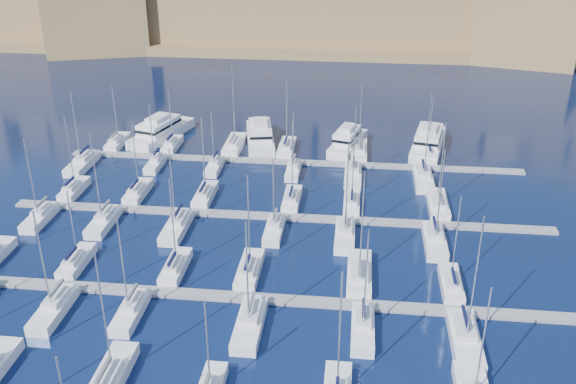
# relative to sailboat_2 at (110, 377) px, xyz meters

# --- Properties ---
(ground) EXTENTS (600.00, 600.00, 0.00)m
(ground) POSITION_rel_sailboat_2_xyz_m (12.26, 28.26, -0.77)
(ground) COLOR black
(ground) RESTS_ON ground
(pontoon_mid_near) EXTENTS (84.00, 2.00, 0.40)m
(pontoon_mid_near) POSITION_rel_sailboat_2_xyz_m (12.26, 16.26, -0.57)
(pontoon_mid_near) COLOR slate
(pontoon_mid_near) RESTS_ON ground
(pontoon_mid_far) EXTENTS (84.00, 2.00, 0.40)m
(pontoon_mid_far) POSITION_rel_sailboat_2_xyz_m (12.26, 38.26, -0.57)
(pontoon_mid_far) COLOR slate
(pontoon_mid_far) RESTS_ON ground
(pontoon_far) EXTENTS (84.00, 2.00, 0.40)m
(pontoon_far) POSITION_rel_sailboat_2_xyz_m (12.26, 60.26, -0.57)
(pontoon_far) COLOR slate
(pontoon_far) RESTS_ON ground
(sailboat_2) EXTENTS (2.91, 9.72, 16.24)m
(sailboat_2) POSITION_rel_sailboat_2_xyz_m (0.00, 0.00, 0.00)
(sailboat_2) COLOR white
(sailboat_2) RESTS_ON ground
(sailboat_13) EXTENTS (2.49, 8.31, 11.30)m
(sailboat_13) POSITION_rel_sailboat_2_xyz_m (-12.69, 21.31, -0.05)
(sailboat_13) COLOR white
(sailboat_13) RESTS_ON ground
(sailboat_14) EXTENTS (2.54, 8.48, 13.62)m
(sailboat_14) POSITION_rel_sailboat_2_xyz_m (0.94, 21.39, -0.03)
(sailboat_14) COLOR white
(sailboat_14) RESTS_ON ground
(sailboat_15) EXTENTS (2.76, 9.19, 14.39)m
(sailboat_15) POSITION_rel_sailboat_2_xyz_m (10.81, 21.74, -0.02)
(sailboat_15) COLOR white
(sailboat_15) RESTS_ON ground
(sailboat_16) EXTENTS (3.12, 10.40, 15.23)m
(sailboat_16) POSITION_rel_sailboat_2_xyz_m (25.19, 22.34, -0.00)
(sailboat_16) COLOR white
(sailboat_16) RESTS_ON ground
(sailboat_17) EXTENTS (2.53, 8.42, 13.05)m
(sailboat_17) POSITION_rel_sailboat_2_xyz_m (36.80, 21.37, -0.04)
(sailboat_17) COLOR white
(sailboat_17) RESTS_ON ground
(sailboat_19) EXTENTS (2.75, 9.17, 14.39)m
(sailboat_19) POSITION_rel_sailboat_2_xyz_m (-10.99, 10.79, -0.02)
(sailboat_19) COLOR white
(sailboat_19) RESTS_ON ground
(sailboat_20) EXTENTS (2.52, 8.38, 13.89)m
(sailboat_20) POSITION_rel_sailboat_2_xyz_m (-1.69, 11.18, -0.03)
(sailboat_20) COLOR white
(sailboat_20) RESTS_ON ground
(sailboat_21) EXTENTS (2.96, 9.87, 14.60)m
(sailboat_21) POSITION_rel_sailboat_2_xyz_m (12.76, 10.45, -0.01)
(sailboat_21) COLOR white
(sailboat_21) RESTS_ON ground
(sailboat_22) EXTENTS (2.60, 8.67, 14.08)m
(sailboat_22) POSITION_rel_sailboat_2_xyz_m (25.71, 11.03, -0.03)
(sailboat_22) COLOR white
(sailboat_22) RESTS_ON ground
(sailboat_23) EXTENTS (3.09, 10.31, 16.78)m
(sailboat_23) POSITION_rel_sailboat_2_xyz_m (37.03, 10.23, 0.01)
(sailboat_23) COLOR white
(sailboat_23) RESTS_ON ground
(sailboat_24) EXTENTS (2.49, 8.32, 13.73)m
(sailboat_24) POSITION_rel_sailboat_2_xyz_m (-22.47, 43.31, -0.03)
(sailboat_24) COLOR white
(sailboat_24) RESTS_ON ground
(sailboat_25) EXTENTS (2.63, 8.77, 12.99)m
(sailboat_25) POSITION_rel_sailboat_2_xyz_m (-11.53, 43.54, -0.04)
(sailboat_25) COLOR white
(sailboat_25) RESTS_ON ground
(sailboat_26) EXTENTS (2.65, 8.85, 14.14)m
(sailboat_26) POSITION_rel_sailboat_2_xyz_m (-0.20, 43.57, -0.02)
(sailboat_26) COLOR white
(sailboat_26) RESTS_ON ground
(sailboat_27) EXTENTS (2.61, 8.68, 14.01)m
(sailboat_27) POSITION_rel_sailboat_2_xyz_m (14.12, 43.49, -0.03)
(sailboat_27) COLOR white
(sailboat_27) RESTS_ON ground
(sailboat_28) EXTENTS (2.52, 8.40, 12.48)m
(sailboat_28) POSITION_rel_sailboat_2_xyz_m (23.75, 43.35, -0.04)
(sailboat_28) COLOR white
(sailboat_28) RESTS_ON ground
(sailboat_29) EXTENTS (3.00, 10.00, 14.47)m
(sailboat_29) POSITION_rel_sailboat_2_xyz_m (37.36, 44.14, -0.01)
(sailboat_29) COLOR white
(sailboat_29) RESTS_ON ground
(sailboat_30) EXTENTS (2.59, 8.63, 13.97)m
(sailboat_30) POSITION_rel_sailboat_2_xyz_m (-23.45, 33.05, -0.03)
(sailboat_30) COLOR white
(sailboat_30) RESTS_ON ground
(sailboat_31) EXTENTS (2.72, 9.07, 15.31)m
(sailboat_31) POSITION_rel_sailboat_2_xyz_m (-13.30, 32.84, -0.01)
(sailboat_31) COLOR white
(sailboat_31) RESTS_ON ground
(sailboat_32) EXTENTS (2.94, 9.81, 13.62)m
(sailboat_32) POSITION_rel_sailboat_2_xyz_m (-1.89, 32.48, -0.02)
(sailboat_32) COLOR white
(sailboat_32) RESTS_ON ground
(sailboat_33) EXTENTS (2.51, 8.37, 12.47)m
(sailboat_33) POSITION_rel_sailboat_2_xyz_m (12.62, 33.18, -0.04)
(sailboat_33) COLOR white
(sailboat_33) RESTS_ON ground
(sailboat_34) EXTENTS (2.83, 9.42, 15.43)m
(sailboat_34) POSITION_rel_sailboat_2_xyz_m (23.01, 32.67, -0.01)
(sailboat_34) COLOR white
(sailboat_34) RESTS_ON ground
(sailboat_35) EXTENTS (2.96, 9.85, 15.24)m
(sailboat_35) POSITION_rel_sailboat_2_xyz_m (35.77, 32.46, -0.01)
(sailboat_35) COLOR white
(sailboat_35) RESTS_ON ground
(sailboat_36) EXTENTS (2.58, 8.58, 12.23)m
(sailboat_36) POSITION_rel_sailboat_2_xyz_m (-22.98, 65.44, -0.04)
(sailboat_36) COLOR white
(sailboat_36) RESTS_ON ground
(sailboat_37) EXTENTS (2.45, 8.16, 11.80)m
(sailboat_37) POSITION_rel_sailboat_2_xyz_m (-11.81, 65.23, -0.05)
(sailboat_37) COLOR white
(sailboat_37) RESTS_ON ground
(sailboat_38) EXTENTS (3.18, 10.58, 16.53)m
(sailboat_38) POSITION_rel_sailboat_2_xyz_m (0.34, 66.43, 0.01)
(sailboat_38) COLOR white
(sailboat_38) RESTS_ON ground
(sailboat_39) EXTENTS (2.88, 9.60, 14.40)m
(sailboat_39) POSITION_rel_sailboat_2_xyz_m (10.68, 65.94, -0.02)
(sailboat_39) COLOR white
(sailboat_39) RESTS_ON ground
(sailboat_40) EXTENTS (2.98, 9.95, 14.11)m
(sailboat_40) POSITION_rel_sailboat_2_xyz_m (24.65, 66.11, -0.02)
(sailboat_40) COLOR white
(sailboat_40) RESTS_ON ground
(sailboat_41) EXTENTS (2.52, 8.41, 12.56)m
(sailboat_41) POSITION_rel_sailboat_2_xyz_m (37.64, 65.36, -0.04)
(sailboat_41) COLOR white
(sailboat_41) RESTS_ON ground
(sailboat_42) EXTENTS (3.10, 10.32, 14.67)m
(sailboat_42) POSITION_rel_sailboat_2_xyz_m (-25.50, 54.22, -0.01)
(sailboat_42) COLOR white
(sailboat_42) RESTS_ON ground
(sailboat_43) EXTENTS (2.28, 7.59, 12.35)m
(sailboat_43) POSITION_rel_sailboat_2_xyz_m (-12.20, 55.57, -0.05)
(sailboat_43) COLOR white
(sailboat_43) RESTS_ON ground
(sailboat_44) EXTENTS (2.31, 7.69, 11.46)m
(sailboat_44) POSITION_rel_sailboat_2_xyz_m (-1.19, 55.52, -0.06)
(sailboat_44) COLOR white
(sailboat_44) RESTS_ON ground
(sailboat_45) EXTENTS (2.36, 7.88, 11.97)m
(sailboat_45) POSITION_rel_sailboat_2_xyz_m (13.14, 55.43, -0.05)
(sailboat_45) COLOR white
(sailboat_45) RESTS_ON ground
(sailboat_46) EXTENTS (2.91, 9.70, 13.73)m
(sailboat_46) POSITION_rel_sailboat_2_xyz_m (23.74, 54.53, -0.02)
(sailboat_46) COLOR white
(sailboat_46) RESTS_ON ground
(sailboat_47) EXTENTS (3.06, 10.21, 16.20)m
(sailboat_47) POSITION_rel_sailboat_2_xyz_m (35.85, 54.28, 0.00)
(sailboat_47) COLOR white
(sailboat_47) RESTS_ON ground
(motor_yacht_a) EXTENTS (9.97, 18.37, 5.25)m
(motor_yacht_a) POSITION_rel_sailboat_2_xyz_m (-15.52, 70.23, 0.96)
(motor_yacht_a) COLOR white
(motor_yacht_a) RESTS_ON ground
(motor_yacht_b) EXTENTS (8.10, 17.25, 5.25)m
(motor_yacht_b) POSITION_rel_sailboat_2_xyz_m (4.96, 69.74, 0.96)
(motor_yacht_b) COLOR white
(motor_yacht_b) RESTS_ON ground
(motor_yacht_c) EXTENTS (7.70, 14.66, 5.25)m
(motor_yacht_c) POSITION_rel_sailboat_2_xyz_m (22.33, 68.52, 0.96)
(motor_yacht_c) COLOR white
(motor_yacht_c) RESTS_ON ground
(motor_yacht_d) EXTENTS (8.58, 18.25, 5.25)m
(motor_yacht_d) POSITION_rel_sailboat_2_xyz_m (38.01, 70.21, 0.96)
(motor_yacht_d) COLOR white
(motor_yacht_d) RESTS_ON ground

